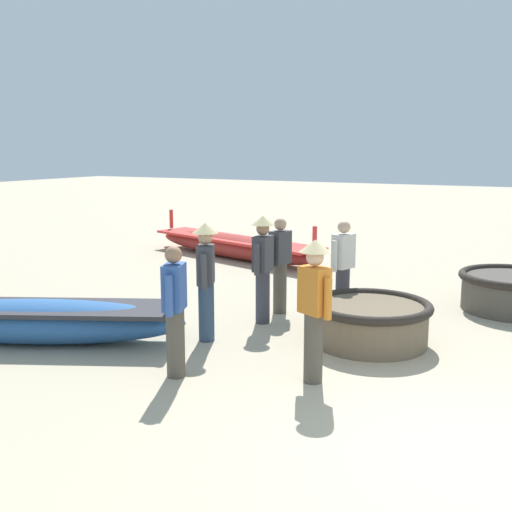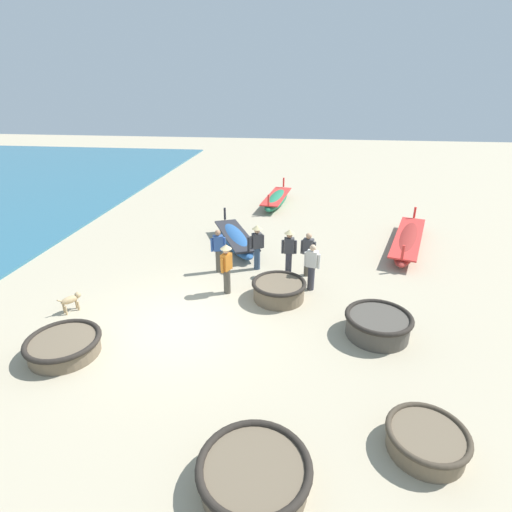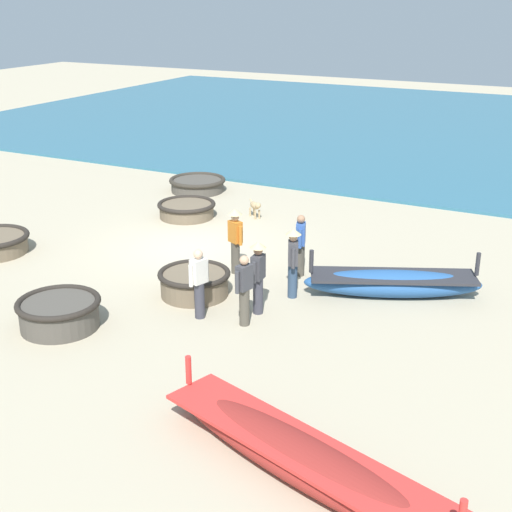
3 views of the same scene
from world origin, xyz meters
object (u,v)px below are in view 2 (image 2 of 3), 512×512
object	(u,v)px
fisherman_hauling	(308,253)
dog	(71,300)
fisherman_by_coracle	(227,266)
coracle_center	(254,474)
fisherman_standing_left	(257,244)
coracle_front_left	(378,324)
long_boat_white_hull	(236,239)
coracle_beside_post	(64,345)
fisherman_crouching	(312,266)
coracle_weathered	(427,440)
coracle_front_right	(279,289)
fisherman_with_hat	(289,249)
fisherman_standing_right	(218,250)
long_boat_ochre_hull	(276,199)
long_boat_red_hull	(408,240)

from	to	relation	value
fisherman_hauling	dog	xyz separation A→B (m)	(-6.83, -3.27, -0.46)
fisherman_by_coracle	fisherman_hauling	bearing A→B (deg)	32.42
coracle_center	fisherman_standing_left	bearing A→B (deg)	96.80
fisherman_hauling	dog	distance (m)	7.59
fisherman_standing_left	fisherman_hauling	bearing A→B (deg)	-9.44
coracle_front_left	dog	distance (m)	8.72
long_boat_white_hull	coracle_center	bearing A→B (deg)	-78.45
coracle_front_left	coracle_beside_post	bearing A→B (deg)	-166.94
fisherman_crouching	long_boat_white_hull	bearing A→B (deg)	132.29
coracle_front_left	fisherman_hauling	size ratio (longest dim) A/B	1.13
coracle_weathered	coracle_front_right	world-z (taller)	coracle_front_right
coracle_front_left	fisherman_with_hat	size ratio (longest dim) A/B	1.06
coracle_front_right	fisherman_standing_right	bearing A→B (deg)	143.26
coracle_front_right	fisherman_with_hat	bearing A→B (deg)	83.44
coracle_front_right	long_boat_ochre_hull	size ratio (longest dim) A/B	0.39
coracle_front_left	fisherman_hauling	world-z (taller)	fisherman_hauling
fisherman_standing_left	fisherman_with_hat	bearing A→B (deg)	-15.08
long_boat_white_hull	fisherman_with_hat	distance (m)	3.33
fisherman_standing_left	dog	distance (m)	6.20
fisherman_crouching	fisherman_standing_right	bearing A→B (deg)	163.89
fisherman_standing_right	fisherman_crouching	bearing A→B (deg)	-16.11
fisherman_hauling	fisherman_by_coracle	world-z (taller)	fisherman_by_coracle
fisherman_standing_left	fisherman_by_coracle	bearing A→B (deg)	-110.89
fisherman_by_coracle	fisherman_standing_right	bearing A→B (deg)	111.35
fisherman_hauling	dog	size ratio (longest dim) A/B	2.71
coracle_center	long_boat_ochre_hull	world-z (taller)	long_boat_ochre_hull
long_boat_red_hull	coracle_weathered	bearing A→B (deg)	-100.18
fisherman_crouching	dog	distance (m)	7.33
fisherman_standing_left	dog	xyz separation A→B (m)	(-5.04, -3.57, -0.59)
fisherman_standing_left	long_boat_white_hull	bearing A→B (deg)	119.12
coracle_center	fisherman_standing_left	size ratio (longest dim) A/B	1.16
fisherman_standing_right	long_boat_ochre_hull	bearing A→B (deg)	81.10
fisherman_standing_right	fisherman_with_hat	xyz separation A→B (m)	(2.46, 0.08, 0.12)
long_boat_ochre_hull	dog	xyz separation A→B (m)	(-5.08, -11.83, 0.06)
long_boat_red_hull	fisherman_by_coracle	size ratio (longest dim) A/B	3.31
fisherman_with_hat	fisherman_hauling	size ratio (longest dim) A/B	1.06
long_boat_ochre_hull	fisherman_crouching	size ratio (longest dim) A/B	2.77
long_boat_ochre_hull	fisherman_by_coracle	size ratio (longest dim) A/B	2.60
coracle_beside_post	coracle_front_left	xyz separation A→B (m)	(7.80, 1.81, 0.08)
coracle_front_right	long_boat_ochre_hull	xyz separation A→B (m)	(-0.90, 10.33, -0.01)
coracle_weathered	long_boat_red_hull	distance (m)	10.31
long_boat_ochre_hull	long_boat_white_hull	bearing A→B (deg)	-100.69
long_boat_white_hull	long_boat_red_hull	bearing A→B (deg)	6.45
long_boat_red_hull	fisherman_crouching	size ratio (longest dim) A/B	3.52
long_boat_ochre_hull	fisherman_by_coracle	xyz separation A→B (m)	(-0.77, -10.16, 0.64)
coracle_front_right	long_boat_red_hull	world-z (taller)	long_boat_red_hull
coracle_beside_post	fisherman_hauling	bearing A→B (deg)	41.40
long_boat_white_hull	long_boat_ochre_hull	bearing A→B (deg)	79.31
coracle_weathered	fisherman_by_coracle	world-z (taller)	fisherman_by_coracle
coracle_center	long_boat_red_hull	size ratio (longest dim) A/B	0.35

